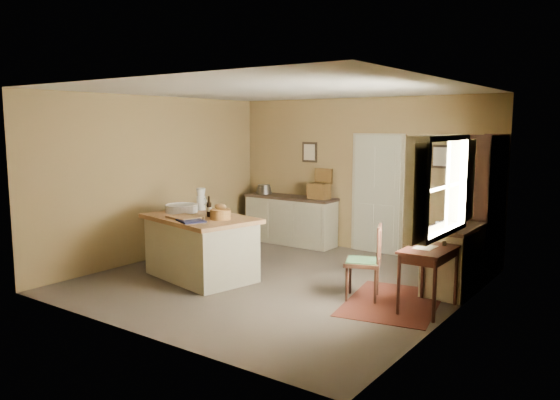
{
  "coord_description": "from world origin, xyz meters",
  "views": [
    {
      "loc": [
        4.46,
        -6.16,
        2.22
      ],
      "look_at": [
        -0.08,
        0.17,
        1.15
      ],
      "focal_mm": 35.0,
      "sensor_mm": 36.0,
      "label": 1
    }
  ],
  "objects_px": {
    "sideboard": "(291,218)",
    "writing_desk": "(429,256)",
    "right_cabinet": "(453,258)",
    "desk_chair": "(363,263)",
    "shelving_unit": "(488,207)",
    "work_island": "(201,245)"
  },
  "relations": [
    {
      "from": "sideboard",
      "to": "right_cabinet",
      "type": "distance_m",
      "value": 3.7
    },
    {
      "from": "work_island",
      "to": "desk_chair",
      "type": "bearing_deg",
      "value": 23.62
    },
    {
      "from": "sideboard",
      "to": "writing_desk",
      "type": "relative_size",
      "value": 2.18
    },
    {
      "from": "desk_chair",
      "to": "right_cabinet",
      "type": "relative_size",
      "value": 0.92
    },
    {
      "from": "work_island",
      "to": "sideboard",
      "type": "relative_size",
      "value": 1.02
    },
    {
      "from": "writing_desk",
      "to": "shelving_unit",
      "type": "distance_m",
      "value": 1.96
    },
    {
      "from": "sideboard",
      "to": "desk_chair",
      "type": "distance_m",
      "value": 3.45
    },
    {
      "from": "work_island",
      "to": "sideboard",
      "type": "bearing_deg",
      "value": 107.59
    },
    {
      "from": "writing_desk",
      "to": "sideboard",
      "type": "bearing_deg",
      "value": 148.43
    },
    {
      "from": "right_cabinet",
      "to": "sideboard",
      "type": "bearing_deg",
      "value": 160.32
    },
    {
      "from": "sideboard",
      "to": "shelving_unit",
      "type": "height_order",
      "value": "shelving_unit"
    },
    {
      "from": "sideboard",
      "to": "writing_desk",
      "type": "distance_m",
      "value": 4.09
    },
    {
      "from": "sideboard",
      "to": "desk_chair",
      "type": "xyz_separation_m",
      "value": [
        2.64,
        -2.21,
        -0.01
      ]
    },
    {
      "from": "work_island",
      "to": "desk_chair",
      "type": "height_order",
      "value": "work_island"
    },
    {
      "from": "work_island",
      "to": "writing_desk",
      "type": "bearing_deg",
      "value": 21.98
    },
    {
      "from": "writing_desk",
      "to": "shelving_unit",
      "type": "height_order",
      "value": "shelving_unit"
    },
    {
      "from": "work_island",
      "to": "writing_desk",
      "type": "relative_size",
      "value": 2.22
    },
    {
      "from": "writing_desk",
      "to": "desk_chair",
      "type": "height_order",
      "value": "desk_chair"
    },
    {
      "from": "sideboard",
      "to": "writing_desk",
      "type": "xyz_separation_m",
      "value": [
        3.48,
        -2.14,
        0.18
      ]
    },
    {
      "from": "sideboard",
      "to": "shelving_unit",
      "type": "bearing_deg",
      "value": -3.51
    },
    {
      "from": "writing_desk",
      "to": "right_cabinet",
      "type": "bearing_deg",
      "value": 90.01
    },
    {
      "from": "work_island",
      "to": "desk_chair",
      "type": "relative_size",
      "value": 1.95
    }
  ]
}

